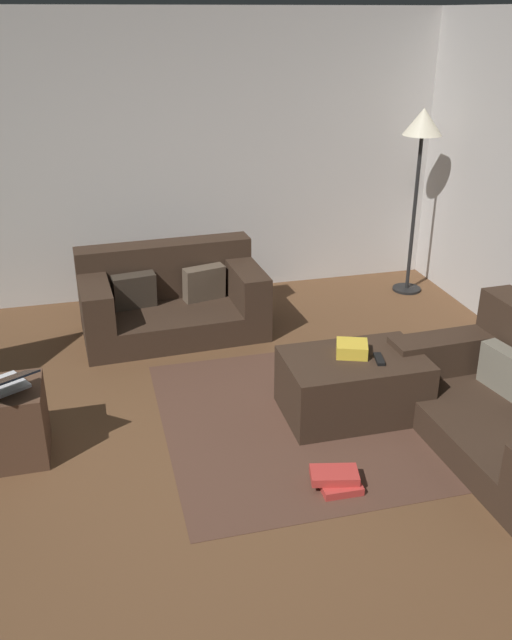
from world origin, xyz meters
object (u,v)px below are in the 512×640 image
ottoman (353,385)px  gift_box (352,349)px  book_stack (337,480)px  tv_remote (379,359)px  couch_left (171,299)px  corner_lamp (422,137)px  side_table (2,424)px

ottoman → gift_box: bearing=99.2°
gift_box → book_stack: gift_box is taller
gift_box → tv_remote: size_ratio=1.30×
couch_left → gift_box: (1.01, -1.62, 0.19)m
ottoman → book_stack: bearing=-117.5°
gift_box → corner_lamp: size_ratio=0.12×
ottoman → gift_box: size_ratio=4.58×
ottoman → tv_remote: 0.28m
side_table → book_stack: bearing=-22.9°
couch_left → ottoman: 1.96m
gift_box → corner_lamp: bearing=54.4°
tv_remote → corner_lamp: (1.25, 2.07, 1.06)m
couch_left → gift_box: bearing=119.2°
corner_lamp → ottoman: bearing=-124.9°
tv_remote → corner_lamp: size_ratio=0.09×
book_stack → gift_box: bearing=64.2°
couch_left → corner_lamp: 2.72m
tv_remote → gift_box: bearing=151.3°
ottoman → corner_lamp: size_ratio=0.54×
tv_remote → side_table: side_table is taller
ottoman → book_stack: (-0.39, -0.75, -0.16)m
book_stack → couch_left: bearing=104.7°
tv_remote → book_stack: (-0.53, -0.66, -0.39)m
ottoman → gift_box: (-0.01, 0.04, 0.26)m
gift_box → corner_lamp: 2.61m
book_stack → side_table: bearing=157.1°
gift_box → tv_remote: gift_box is taller
tv_remote → book_stack: size_ratio=0.52×
couch_left → book_stack: size_ratio=5.06×
gift_box → ottoman: bearing=-80.8°
ottoman → gift_box: 0.26m
book_stack → corner_lamp: 3.57m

